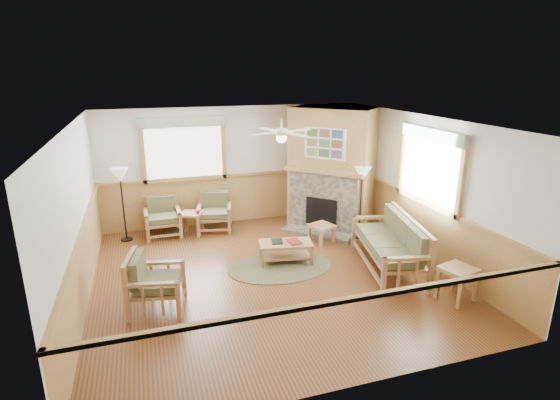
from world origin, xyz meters
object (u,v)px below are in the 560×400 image
object	(u,v)px
sofa	(388,244)
footstool	(321,233)
end_table_chairs	(192,223)
floor_lamp_right	(361,203)
coffee_table	(286,252)
armchair_left	(156,282)
armchair_back_right	(215,212)
armchair_back_left	(163,217)
end_table_sofa	(457,284)
floor_lamp_left	(123,205)

from	to	relation	value
sofa	footstool	world-z (taller)	sofa
end_table_chairs	floor_lamp_right	distance (m)	3.69
sofa	coffee_table	bearing A→B (deg)	-102.37
footstool	armchair_left	bearing A→B (deg)	-153.69
armchair_back_right	armchair_left	bearing A→B (deg)	-101.44
armchair_left	end_table_chairs	size ratio (longest dim) A/B	1.76
armchair_back_left	end_table_sofa	size ratio (longest dim) A/B	1.50
armchair_left	end_table_sofa	bearing A→B (deg)	-92.93
floor_lamp_left	end_table_sofa	bearing A→B (deg)	-40.04
end_table_chairs	floor_lamp_right	world-z (taller)	floor_lamp_right
floor_lamp_right	sofa	bearing A→B (deg)	-98.05
armchair_left	coffee_table	bearing A→B (deg)	-55.93
sofa	floor_lamp_left	size ratio (longest dim) A/B	1.31
floor_lamp_left	sofa	bearing A→B (deg)	-31.94
armchair_left	end_table_chairs	xyz separation A→B (m)	(0.87, 2.96, -0.19)
end_table_chairs	floor_lamp_left	size ratio (longest dim) A/B	0.32
armchair_back_left	floor_lamp_left	xyz separation A→B (m)	(-0.77, -0.05, 0.37)
footstool	floor_lamp_left	world-z (taller)	floor_lamp_left
sofa	end_table_sofa	world-z (taller)	sofa
armchair_back_left	armchair_back_right	bearing A→B (deg)	-1.07
coffee_table	floor_lamp_right	size ratio (longest dim) A/B	0.63
armchair_back_left	floor_lamp_right	bearing A→B (deg)	-20.44
sofa	end_table_chairs	distance (m)	4.24
floor_lamp_left	coffee_table	bearing A→B (deg)	-35.45
footstool	floor_lamp_right	size ratio (longest dim) A/B	0.28
end_table_sofa	footstool	bearing A→B (deg)	111.07
floor_lamp_left	armchair_back_left	bearing A→B (deg)	3.72
coffee_table	end_table_sofa	xyz separation A→B (m)	(2.12, -2.15, 0.08)
sofa	footstool	distance (m)	1.66
armchair_left	end_table_sofa	xyz separation A→B (m)	(4.50, -1.17, -0.16)
armchair_left	armchair_back_left	bearing A→B (deg)	6.76
sofa	end_table_chairs	xyz separation A→B (m)	(-3.20, 2.78, -0.22)
armchair_back_right	floor_lamp_left	distance (m)	1.94
armchair_back_left	coffee_table	size ratio (longest dim) A/B	0.84
armchair_back_left	floor_lamp_right	world-z (taller)	floor_lamp_right
floor_lamp_right	footstool	bearing A→B (deg)	179.90
armchair_left	floor_lamp_left	distance (m)	3.11
armchair_left	floor_lamp_right	world-z (taller)	floor_lamp_right
armchair_left	floor_lamp_left	size ratio (longest dim) A/B	0.56
armchair_left	sofa	bearing A→B (deg)	-75.77
sofa	armchair_left	bearing A→B (deg)	-74.48
armchair_back_left	footstool	xyz separation A→B (m)	(3.14, -1.41, -0.22)
armchair_left	footstool	xyz separation A→B (m)	(3.40, 1.68, -0.25)
armchair_back_left	floor_lamp_left	world-z (taller)	floor_lamp_left
floor_lamp_left	armchair_left	bearing A→B (deg)	-80.45
coffee_table	footstool	size ratio (longest dim) A/B	2.23
floor_lamp_right	end_table_chairs	bearing A→B (deg)	159.44
sofa	floor_lamp_right	xyz separation A→B (m)	(0.21, 1.49, 0.31)
end_table_chairs	floor_lamp_left	xyz separation A→B (m)	(-1.38, 0.08, 0.54)
sofa	armchair_back_left	world-z (taller)	sofa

